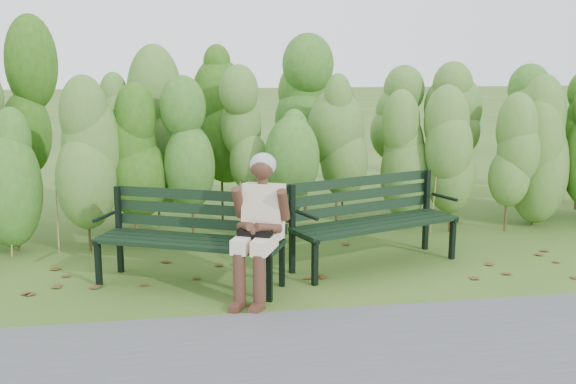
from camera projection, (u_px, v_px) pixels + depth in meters
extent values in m
plane|color=#33571A|center=(294.00, 275.00, 6.48)|extent=(80.00, 80.00, 0.00)
cube|color=#474749|center=(352.00, 381.00, 4.35)|extent=(60.00, 2.50, 0.01)
cylinder|color=#47381E|center=(21.00, 215.00, 7.22)|extent=(0.03, 0.03, 0.80)
ellipsoid|color=#3A5F20|center=(16.00, 156.00, 7.10)|extent=(0.64, 0.64, 1.44)
cylinder|color=#47381E|center=(80.00, 213.00, 7.32)|extent=(0.03, 0.03, 0.80)
ellipsoid|color=#3A5F20|center=(76.00, 155.00, 7.19)|extent=(0.64, 0.64, 1.44)
cylinder|color=#47381E|center=(137.00, 211.00, 7.42)|extent=(0.03, 0.03, 0.80)
ellipsoid|color=#3A5F20|center=(135.00, 153.00, 7.29)|extent=(0.64, 0.64, 1.44)
cylinder|color=#47381E|center=(193.00, 209.00, 7.52)|extent=(0.03, 0.03, 0.80)
ellipsoid|color=#3A5F20|center=(192.00, 152.00, 7.39)|extent=(0.64, 0.64, 1.44)
cylinder|color=#47381E|center=(248.00, 207.00, 7.61)|extent=(0.03, 0.03, 0.80)
ellipsoid|color=#3A5F20|center=(247.00, 151.00, 7.49)|extent=(0.64, 0.64, 1.44)
cylinder|color=#47381E|center=(301.00, 205.00, 7.71)|extent=(0.03, 0.03, 0.80)
ellipsoid|color=#3A5F20|center=(301.00, 150.00, 7.58)|extent=(0.64, 0.64, 1.44)
cylinder|color=#47381E|center=(353.00, 203.00, 7.81)|extent=(0.03, 0.03, 0.80)
ellipsoid|color=#3A5F20|center=(354.00, 148.00, 7.68)|extent=(0.64, 0.64, 1.44)
cylinder|color=#47381E|center=(403.00, 201.00, 7.90)|extent=(0.03, 0.03, 0.80)
ellipsoid|color=#3A5F20|center=(405.00, 147.00, 7.78)|extent=(0.64, 0.64, 1.44)
cylinder|color=#47381E|center=(452.00, 200.00, 8.00)|extent=(0.03, 0.03, 0.80)
ellipsoid|color=#3A5F20|center=(455.00, 146.00, 7.88)|extent=(0.64, 0.64, 1.44)
cylinder|color=#47381E|center=(501.00, 198.00, 8.10)|extent=(0.03, 0.03, 0.80)
ellipsoid|color=#3A5F20|center=(504.00, 145.00, 7.97)|extent=(0.64, 0.64, 1.44)
cylinder|color=#47381E|center=(548.00, 196.00, 8.20)|extent=(0.03, 0.03, 0.80)
ellipsoid|color=#3A5F20|center=(552.00, 144.00, 8.07)|extent=(0.64, 0.64, 1.44)
cylinder|color=#47381E|center=(44.00, 184.00, 8.17)|extent=(0.04, 0.04, 1.10)
ellipsoid|color=#235911|center=(39.00, 111.00, 8.00)|extent=(0.70, 0.70, 1.98)
cylinder|color=#47381E|center=(109.00, 182.00, 8.29)|extent=(0.04, 0.04, 1.10)
ellipsoid|color=#235911|center=(105.00, 111.00, 8.12)|extent=(0.70, 0.70, 1.98)
cylinder|color=#47381E|center=(172.00, 180.00, 8.42)|extent=(0.04, 0.04, 1.10)
ellipsoid|color=#235911|center=(170.00, 110.00, 8.24)|extent=(0.70, 0.70, 1.98)
cylinder|color=#47381E|center=(233.00, 179.00, 8.54)|extent=(0.04, 0.04, 1.10)
ellipsoid|color=#235911|center=(232.00, 109.00, 8.36)|extent=(0.70, 0.70, 1.98)
cylinder|color=#47381E|center=(293.00, 177.00, 8.66)|extent=(0.04, 0.04, 1.10)
ellipsoid|color=#235911|center=(293.00, 108.00, 8.49)|extent=(0.70, 0.70, 1.98)
cylinder|color=#47381E|center=(351.00, 175.00, 8.78)|extent=(0.04, 0.04, 1.10)
ellipsoid|color=#235911|center=(352.00, 108.00, 8.61)|extent=(0.70, 0.70, 1.98)
cylinder|color=#47381E|center=(407.00, 174.00, 8.90)|extent=(0.04, 0.04, 1.10)
ellipsoid|color=#235911|center=(409.00, 107.00, 8.73)|extent=(0.70, 0.70, 1.98)
cylinder|color=#47381E|center=(462.00, 172.00, 9.03)|extent=(0.04, 0.04, 1.10)
ellipsoid|color=#235911|center=(465.00, 106.00, 8.85)|extent=(0.70, 0.70, 1.98)
cylinder|color=#47381E|center=(515.00, 170.00, 9.15)|extent=(0.04, 0.04, 1.10)
ellipsoid|color=#235911|center=(520.00, 105.00, 8.98)|extent=(0.70, 0.70, 1.98)
cylinder|color=#47381E|center=(567.00, 169.00, 9.27)|extent=(0.04, 0.04, 1.10)
ellipsoid|color=#235911|center=(572.00, 105.00, 9.10)|extent=(0.70, 0.70, 1.98)
cube|color=brown|center=(221.00, 279.00, 6.37)|extent=(0.11, 0.11, 0.01)
cube|color=brown|center=(310.00, 247.00, 7.45)|extent=(0.07, 0.09, 0.01)
cube|color=brown|center=(357.00, 253.00, 7.21)|extent=(0.10, 0.09, 0.01)
cube|color=brown|center=(391.00, 248.00, 7.38)|extent=(0.11, 0.11, 0.01)
cube|color=brown|center=(274.00, 268.00, 6.69)|extent=(0.10, 0.11, 0.01)
cube|color=brown|center=(178.00, 317.00, 5.44)|extent=(0.11, 0.10, 0.01)
cube|color=brown|center=(288.00, 249.00, 7.37)|extent=(0.09, 0.10, 0.01)
cube|color=brown|center=(310.00, 286.00, 6.16)|extent=(0.11, 0.10, 0.01)
cube|color=brown|center=(63.00, 326.00, 5.25)|extent=(0.09, 0.07, 0.01)
cube|color=brown|center=(174.00, 267.00, 6.74)|extent=(0.11, 0.11, 0.01)
cube|color=brown|center=(27.00, 304.00, 5.73)|extent=(0.08, 0.10, 0.01)
cube|color=brown|center=(71.00, 325.00, 5.27)|extent=(0.11, 0.11, 0.01)
cube|color=brown|center=(391.00, 288.00, 6.10)|extent=(0.11, 0.11, 0.01)
cube|color=brown|center=(284.00, 296.00, 5.91)|extent=(0.11, 0.10, 0.01)
cube|color=brown|center=(205.00, 311.00, 5.55)|extent=(0.08, 0.10, 0.01)
cube|color=brown|center=(365.00, 276.00, 6.45)|extent=(0.10, 0.08, 0.01)
cube|color=brown|center=(224.00, 282.00, 6.27)|extent=(0.10, 0.11, 0.01)
cube|color=brown|center=(544.00, 273.00, 6.54)|extent=(0.10, 0.08, 0.01)
cube|color=brown|center=(201.00, 256.00, 7.11)|extent=(0.09, 0.11, 0.01)
cube|color=brown|center=(191.00, 259.00, 7.01)|extent=(0.11, 0.11, 0.01)
cube|color=brown|center=(130.00, 270.00, 6.63)|extent=(0.11, 0.11, 0.01)
cube|color=brown|center=(396.00, 293.00, 6.00)|extent=(0.11, 0.11, 0.01)
cube|color=brown|center=(248.00, 267.00, 6.72)|extent=(0.11, 0.10, 0.01)
cube|color=brown|center=(77.00, 280.00, 6.33)|extent=(0.11, 0.11, 0.01)
cube|color=brown|center=(323.00, 272.00, 6.58)|extent=(0.11, 0.11, 0.01)
cube|color=brown|center=(311.00, 253.00, 7.22)|extent=(0.10, 0.08, 0.01)
cube|color=brown|center=(535.00, 248.00, 7.40)|extent=(0.11, 0.11, 0.01)
cube|color=brown|center=(348.00, 269.00, 6.68)|extent=(0.08, 0.10, 0.01)
cube|color=brown|center=(258.00, 288.00, 6.12)|extent=(0.09, 0.10, 0.01)
cube|color=black|center=(181.00, 247.00, 5.92)|extent=(1.60, 0.79, 0.04)
cube|color=black|center=(186.00, 243.00, 6.03)|extent=(1.60, 0.79, 0.04)
cube|color=black|center=(191.00, 240.00, 6.15)|extent=(1.60, 0.79, 0.04)
cube|color=black|center=(196.00, 236.00, 6.26)|extent=(1.60, 0.79, 0.04)
cube|color=black|center=(199.00, 223.00, 6.32)|extent=(1.58, 0.74, 0.10)
cube|color=black|center=(200.00, 209.00, 6.31)|extent=(1.58, 0.74, 0.10)
cube|color=black|center=(200.00, 195.00, 6.30)|extent=(1.58, 0.74, 0.10)
cube|color=black|center=(98.00, 263.00, 6.16)|extent=(0.06, 0.06, 0.43)
cube|color=black|center=(119.00, 230.00, 6.50)|extent=(0.06, 0.06, 0.85)
cube|color=black|center=(108.00, 237.00, 6.30)|extent=(0.24, 0.45, 0.04)
cylinder|color=black|center=(104.00, 217.00, 6.21)|extent=(0.18, 0.34, 0.03)
cube|color=black|center=(269.00, 278.00, 5.75)|extent=(0.06, 0.06, 0.43)
cube|color=black|center=(282.00, 241.00, 6.09)|extent=(0.06, 0.06, 0.85)
cube|color=black|center=(275.00, 250.00, 5.89)|extent=(0.24, 0.45, 0.04)
cylinder|color=black|center=(274.00, 228.00, 5.81)|extent=(0.18, 0.34, 0.03)
cube|color=black|center=(388.00, 228.00, 6.53)|extent=(1.68, 0.71, 0.04)
cube|color=black|center=(380.00, 225.00, 6.63)|extent=(1.68, 0.71, 0.04)
cube|color=black|center=(373.00, 222.00, 6.74)|extent=(1.68, 0.71, 0.04)
cube|color=black|center=(366.00, 220.00, 6.84)|extent=(1.68, 0.71, 0.04)
cube|color=black|center=(361.00, 208.00, 6.90)|extent=(1.67, 0.66, 0.10)
cube|color=black|center=(360.00, 195.00, 6.88)|extent=(1.67, 0.66, 0.10)
cube|color=black|center=(359.00, 181.00, 6.87)|extent=(1.67, 0.66, 0.10)
cube|color=black|center=(315.00, 262.00, 6.16)|extent=(0.06, 0.06, 0.44)
cube|color=black|center=(292.00, 229.00, 6.47)|extent=(0.06, 0.06, 0.88)
cube|color=black|center=(304.00, 236.00, 6.28)|extent=(0.21, 0.47, 0.04)
cylinder|color=black|center=(307.00, 215.00, 6.20)|extent=(0.16, 0.36, 0.04)
cube|color=black|center=(452.00, 239.00, 6.97)|extent=(0.06, 0.06, 0.44)
cube|color=black|center=(426.00, 210.00, 7.28)|extent=(0.06, 0.06, 0.88)
cube|color=black|center=(440.00, 216.00, 7.09)|extent=(0.21, 0.47, 0.04)
cylinder|color=black|center=(445.00, 197.00, 7.01)|extent=(0.16, 0.36, 0.04)
cube|color=beige|center=(245.00, 242.00, 5.73)|extent=(0.29, 0.43, 0.13)
cube|color=beige|center=(265.00, 244.00, 5.69)|extent=(0.29, 0.43, 0.13)
cylinder|color=#48291D|center=(239.00, 280.00, 5.63)|extent=(0.14, 0.14, 0.47)
cylinder|color=#48291D|center=(259.00, 282.00, 5.59)|extent=(0.14, 0.14, 0.47)
cube|color=#48291D|center=(237.00, 306.00, 5.60)|extent=(0.16, 0.21, 0.06)
cube|color=#48291D|center=(257.00, 308.00, 5.55)|extent=(0.16, 0.21, 0.06)
cube|color=beige|center=(263.00, 211.00, 5.91)|extent=(0.42, 0.36, 0.50)
cylinder|color=#48291D|center=(263.00, 182.00, 5.84)|extent=(0.09, 0.09, 0.10)
sphere|color=#48291D|center=(262.00, 168.00, 5.81)|extent=(0.20, 0.20, 0.20)
ellipsoid|color=gray|center=(263.00, 165.00, 5.83)|extent=(0.23, 0.22, 0.21)
cylinder|color=#48291D|center=(239.00, 202.00, 5.87)|extent=(0.16, 0.22, 0.30)
cylinder|color=#48291D|center=(283.00, 205.00, 5.77)|extent=(0.16, 0.22, 0.30)
cylinder|color=#48291D|center=(245.00, 226.00, 5.76)|extent=(0.14, 0.27, 0.13)
cylinder|color=#48291D|center=(268.00, 228.00, 5.71)|extent=(0.27, 0.19, 0.13)
sphere|color=#48291D|center=(255.00, 231.00, 5.69)|extent=(0.11, 0.11, 0.11)
cube|color=black|center=(255.00, 238.00, 5.71)|extent=(0.31, 0.22, 0.15)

